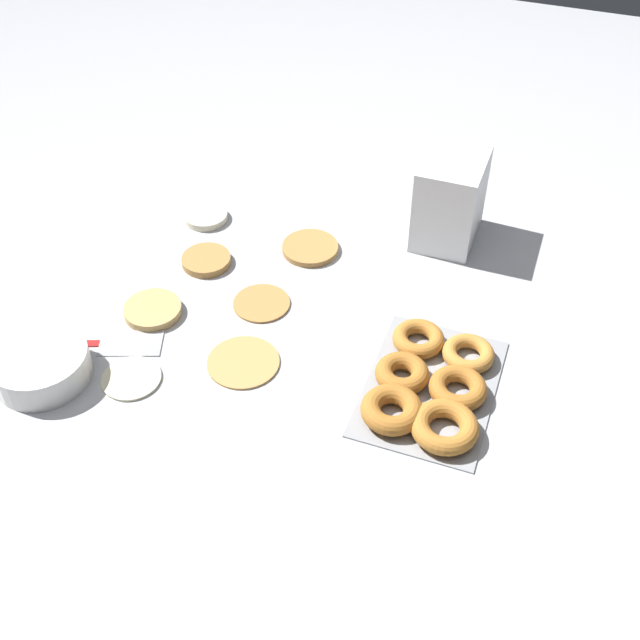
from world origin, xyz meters
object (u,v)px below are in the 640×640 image
object	(u,v)px
batter_bowl	(40,365)
pancake_6	(243,361)
container_stack	(450,199)
spatula	(115,343)
pancake_5	(206,216)
donut_tray	(429,387)
pancake_3	(131,377)
pancake_4	(206,260)
pancake_0	(153,310)
pancake_1	(310,248)
pancake_2	(262,302)

from	to	relation	value
batter_bowl	pancake_6	bearing A→B (deg)	-65.02
container_stack	spatula	world-z (taller)	container_stack
pancake_6	batter_bowl	bearing A→B (deg)	114.98
spatula	pancake_5	bearing A→B (deg)	71.66
pancake_6	donut_tray	distance (m)	0.30
pancake_6	donut_tray	bearing A→B (deg)	-82.75
pancake_3	pancake_5	world-z (taller)	pancake_5
container_stack	spatula	xyz separation A→B (m)	(-0.48, 0.45, -0.08)
pancake_3	donut_tray	bearing A→B (deg)	-73.79
pancake_5	pancake_6	distance (m)	0.41
spatula	donut_tray	bearing A→B (deg)	-12.42
pancake_3	pancake_4	distance (m)	0.31
pancake_3	batter_bowl	distance (m)	0.14
pancake_4	pancake_3	bearing A→B (deg)	-177.13
pancake_0	batter_bowl	xyz separation A→B (m)	(-0.19, 0.09, 0.02)
pancake_4	pancake_5	bearing A→B (deg)	26.24
pancake_0	donut_tray	bearing A→B (deg)	-92.06
pancake_6	pancake_4	bearing A→B (deg)	38.49
pancake_5	pancake_0	bearing A→B (deg)	-172.97
pancake_0	pancake_5	xyz separation A→B (m)	(0.28, 0.03, -0.00)
pancake_4	pancake_6	bearing A→B (deg)	-141.51
pancake_1	container_stack	xyz separation A→B (m)	(0.13, -0.23, 0.08)
donut_tray	batter_bowl	size ratio (longest dim) A/B	1.80
pancake_0	container_stack	world-z (taller)	container_stack
pancake_2	pancake_6	bearing A→B (deg)	-168.93
pancake_3	pancake_5	bearing A→B (deg)	10.12
pancake_3	spatula	world-z (taller)	pancake_3
pancake_2	pancake_4	size ratio (longest dim) A/B	1.10
donut_tray	container_stack	bearing A→B (deg)	9.77
pancake_4	donut_tray	world-z (taller)	donut_tray
pancake_0	batter_bowl	world-z (taller)	batter_bowl
pancake_0	pancake_3	xyz separation A→B (m)	(-0.15, -0.04, -0.00)
pancake_6	batter_bowl	size ratio (longest dim) A/B	0.76
pancake_3	batter_bowl	xyz separation A→B (m)	(-0.04, 0.14, 0.02)
pancake_3	container_stack	size ratio (longest dim) A/B	0.56
pancake_2	pancake_0	bearing A→B (deg)	117.19
pancake_3	container_stack	distance (m)	0.67
pancake_4	pancake_5	xyz separation A→B (m)	(0.12, 0.06, -0.00)
pancake_0	pancake_6	bearing A→B (deg)	-105.98
pancake_1	container_stack	bearing A→B (deg)	-59.89
pancake_4	donut_tray	bearing A→B (deg)	-110.37
pancake_4	spatula	world-z (taller)	pancake_4
pancake_4	spatula	distance (m)	0.25
pancake_0	pancake_5	distance (m)	0.28
pancake_2	batter_bowl	xyz separation A→B (m)	(-0.28, 0.26, 0.02)
pancake_0	pancake_1	size ratio (longest dim) A/B	0.93
container_stack	batter_bowl	bearing A→B (deg)	138.30
donut_tray	pancake_0	bearing A→B (deg)	87.94
pancake_3	pancake_6	xyz separation A→B (m)	(0.09, -0.15, -0.00)
donut_tray	batter_bowl	xyz separation A→B (m)	(-0.17, 0.59, 0.01)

